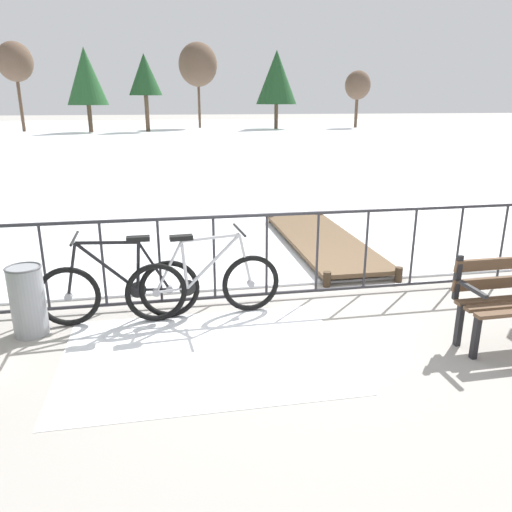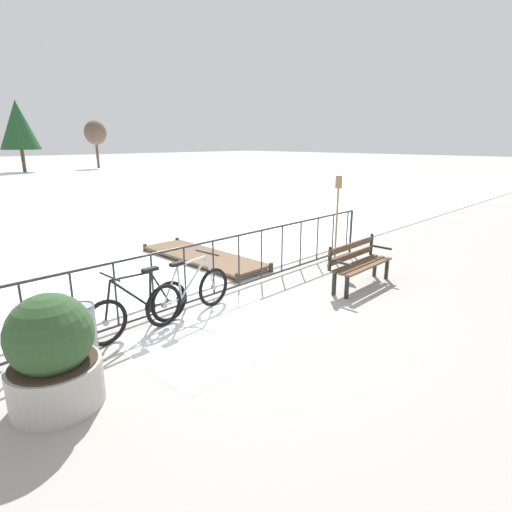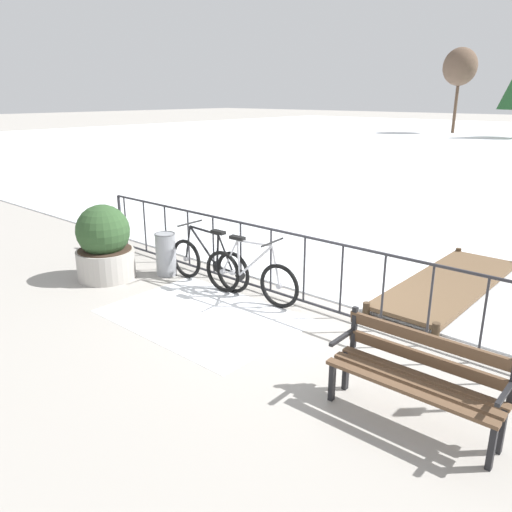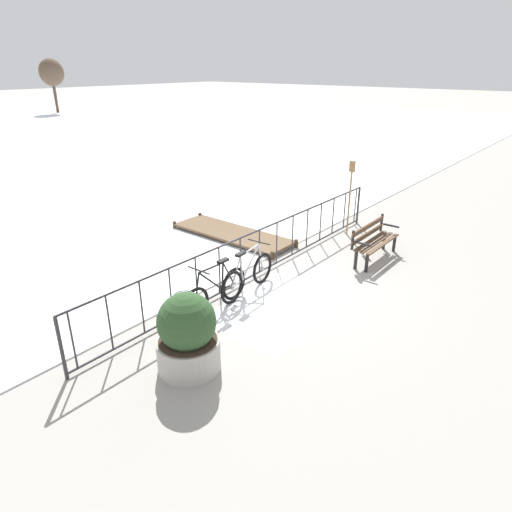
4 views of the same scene
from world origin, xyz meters
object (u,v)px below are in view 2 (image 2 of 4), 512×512
Objects in this scene: bicycle_second at (190,294)px; trash_bin at (83,331)px; bicycle_near_railing at (139,309)px; park_bench at (358,260)px; planter_with_shrub at (53,355)px; oar_upright at (337,213)px.

trash_bin is (-1.79, -0.13, 0.00)m from bicycle_second.
bicycle_near_railing is 4.21m from park_bench.
trash_bin is (-4.93, 1.05, -0.14)m from park_bench.
planter_with_shrub is at bearing -159.83° from bicycle_second.
park_bench is 5.57m from planter_with_shrub.
bicycle_second is 1.37× the size of planter_with_shrub.
oar_upright is (1.11, 1.25, 0.63)m from park_bench.
planter_with_shrub is at bearing -149.23° from bicycle_near_railing.
planter_with_shrub reaches higher than bicycle_near_railing.
planter_with_shrub is 1.01m from trash_bin.
oar_upright is at bearing 1.98° from trash_bin.
oar_upright reaches higher than planter_with_shrub.
bicycle_near_railing is 5.20m from oar_upright.
bicycle_near_railing is at bearing 163.56° from park_bench.
oar_upright is at bearing 1.09° from bicycle_second.
bicycle_near_railing and bicycle_second have the same top height.
bicycle_near_railing is 0.86× the size of oar_upright.
oar_upright is (6.67, 0.97, 0.55)m from planter_with_shrub.
bicycle_second is 1.80m from trash_bin.
oar_upright is (6.04, 0.21, 0.76)m from trash_bin.
park_bench is 2.19× the size of trash_bin.
bicycle_near_railing is 0.91m from trash_bin.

